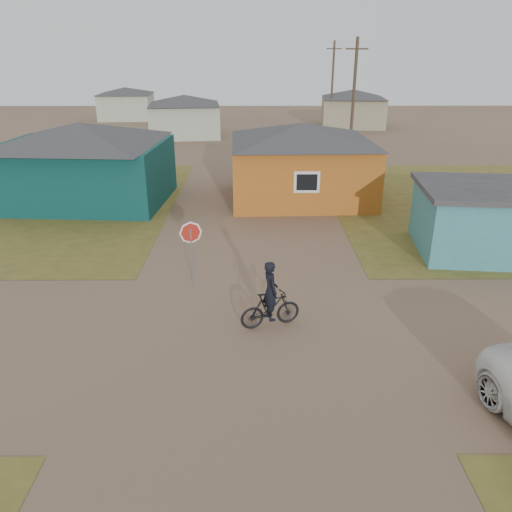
# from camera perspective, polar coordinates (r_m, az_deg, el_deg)

# --- Properties ---
(ground) EXTENTS (120.00, 120.00, 0.00)m
(ground) POSITION_cam_1_polar(r_m,az_deg,el_deg) (13.59, -0.43, -9.98)
(ground) COLOR #7F6049
(house_teal) EXTENTS (8.93, 7.08, 4.00)m
(house_teal) POSITION_cam_1_polar(r_m,az_deg,el_deg) (26.89, -19.14, 10.11)
(house_teal) COLOR #093231
(house_teal) RESTS_ON ground
(house_yellow) EXTENTS (7.72, 6.76, 3.90)m
(house_yellow) POSITION_cam_1_polar(r_m,az_deg,el_deg) (26.11, 5.18, 10.79)
(house_yellow) COLOR #AC5B1A
(house_yellow) RESTS_ON ground
(shed_turquoise) EXTENTS (6.71, 4.93, 2.60)m
(shed_turquoise) POSITION_cam_1_polar(r_m,az_deg,el_deg) (21.16, 26.31, 3.74)
(shed_turquoise) COLOR teal
(shed_turquoise) RESTS_ON ground
(house_pale_west) EXTENTS (7.04, 6.15, 3.60)m
(house_pale_west) POSITION_cam_1_polar(r_m,az_deg,el_deg) (46.17, -8.14, 15.63)
(house_pale_west) COLOR #A7B198
(house_pale_west) RESTS_ON ground
(house_beige_east) EXTENTS (6.95, 6.05, 3.60)m
(house_beige_east) POSITION_cam_1_polar(r_m,az_deg,el_deg) (52.69, 11.02, 16.30)
(house_beige_east) COLOR gray
(house_beige_east) RESTS_ON ground
(house_pale_north) EXTENTS (6.28, 5.81, 3.40)m
(house_pale_north) POSITION_cam_1_polar(r_m,az_deg,el_deg) (59.40, -14.62, 16.58)
(house_pale_north) COLOR #A7B198
(house_pale_north) RESTS_ON ground
(utility_pole_near) EXTENTS (1.40, 0.20, 8.00)m
(utility_pole_near) POSITION_cam_1_polar(r_m,az_deg,el_deg) (34.22, 11.04, 16.91)
(utility_pole_near) COLOR #443628
(utility_pole_near) RESTS_ON ground
(utility_pole_far) EXTENTS (1.40, 0.20, 8.00)m
(utility_pole_far) POSITION_cam_1_polar(r_m,az_deg,el_deg) (50.11, 8.70, 18.76)
(utility_pole_far) COLOR #443628
(utility_pole_far) RESTS_ON ground
(stop_sign) EXTENTS (0.74, 0.10, 2.26)m
(stop_sign) POSITION_cam_1_polar(r_m,az_deg,el_deg) (16.15, -7.44, 1.96)
(stop_sign) COLOR gray
(stop_sign) RESTS_ON ground
(cyclist) EXTENTS (1.83, 1.02, 1.99)m
(cyclist) POSITION_cam_1_polar(r_m,az_deg,el_deg) (14.05, 1.65, -5.40)
(cyclist) COLOR black
(cyclist) RESTS_ON ground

